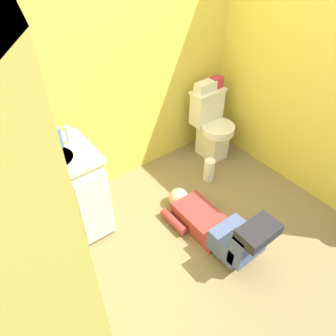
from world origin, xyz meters
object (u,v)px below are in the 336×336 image
(bottle_pink, at_px, (47,140))
(bottle_green, at_px, (31,144))
(vanity_cabinet, at_px, (65,196))
(faucet, at_px, (44,142))
(person_plumber, at_px, (217,227))
(bottle_blue, at_px, (58,138))
(soap_dispenser, at_px, (18,151))
(tissue_box, at_px, (205,87))
(paper_towel_roll, at_px, (209,170))
(bottle_amber, at_px, (41,144))
(bottle_clear, at_px, (69,135))
(toiletry_bag, at_px, (216,82))
(toilet, at_px, (211,126))

(bottle_pink, bearing_deg, bottle_green, -166.71)
(vanity_cabinet, bearing_deg, faucet, 91.31)
(person_plumber, bearing_deg, bottle_blue, 131.00)
(bottle_green, relative_size, bottle_blue, 1.00)
(bottle_green, bearing_deg, soap_dispenser, -177.37)
(vanity_cabinet, height_order, person_plumber, vanity_cabinet)
(tissue_box, height_order, paper_towel_roll, tissue_box)
(bottle_amber, xyz_separation_m, bottle_blue, (0.13, 0.00, 0.00))
(bottle_amber, bearing_deg, bottle_green, 139.87)
(bottle_pink, xyz_separation_m, bottle_clear, (0.15, -0.08, 0.02))
(soap_dispenser, distance_m, bottle_clear, 0.37)
(vanity_cabinet, distance_m, bottle_pink, 0.48)
(faucet, xyz_separation_m, bottle_green, (-0.09, -0.02, 0.03))
(toiletry_bag, bearing_deg, bottle_amber, -177.19)
(bottle_amber, height_order, bottle_clear, bottle_amber)
(bottle_amber, bearing_deg, vanity_cabinet, -65.88)
(bottle_clear, bearing_deg, bottle_amber, 178.61)
(tissue_box, relative_size, bottle_amber, 1.36)
(vanity_cabinet, distance_m, toiletry_bag, 1.85)
(tissue_box, height_order, bottle_pink, bottle_pink)
(bottle_green, relative_size, bottle_pink, 1.49)
(tissue_box, relative_size, bottle_pink, 2.02)
(bottle_amber, height_order, bottle_pink, bottle_amber)
(toilet, distance_m, faucet, 1.77)
(person_plumber, distance_m, paper_towel_roll, 0.79)
(toilet, height_order, tissue_box, tissue_box)
(toiletry_bag, relative_size, soap_dispenser, 0.75)
(bottle_amber, xyz_separation_m, bottle_clear, (0.21, -0.01, -0.00))
(bottle_pink, bearing_deg, vanity_cabinet, -99.02)
(vanity_cabinet, height_order, tissue_box, tissue_box)
(toiletry_bag, distance_m, soap_dispenser, 2.00)
(soap_dispenser, bearing_deg, bottle_pink, 8.43)
(bottle_clear, bearing_deg, faucet, 159.15)
(vanity_cabinet, height_order, soap_dispenser, soap_dispenser)
(toiletry_bag, bearing_deg, bottle_green, -178.65)
(bottle_green, bearing_deg, bottle_blue, -13.02)
(bottle_amber, distance_m, bottle_pink, 0.10)
(person_plumber, xyz_separation_m, bottle_amber, (-0.95, 0.93, 0.72))
(bottle_amber, relative_size, bottle_blue, 1.00)
(faucet, relative_size, tissue_box, 0.45)
(vanity_cabinet, height_order, bottle_clear, bottle_clear)
(faucet, bearing_deg, paper_towel_roll, -15.21)
(faucet, xyz_separation_m, bottle_clear, (0.17, -0.07, 0.03))
(bottle_amber, bearing_deg, faucet, 60.48)
(bottle_blue, relative_size, bottle_clear, 1.05)
(vanity_cabinet, distance_m, tissue_box, 1.70)
(faucet, bearing_deg, bottle_amber, -119.52)
(faucet, distance_m, tissue_box, 1.66)
(toilet, bearing_deg, soap_dispenser, 178.75)
(bottle_pink, bearing_deg, soap_dispenser, -171.57)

